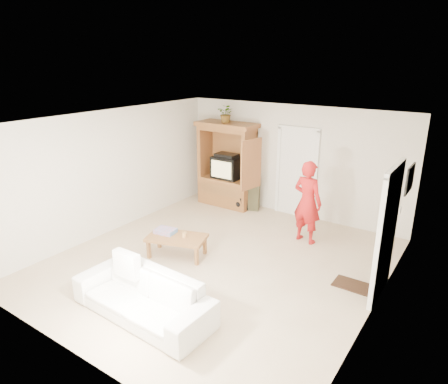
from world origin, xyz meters
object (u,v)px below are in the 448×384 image
at_px(coffee_table, 177,239).
at_px(sofa, 143,296).
at_px(man, 307,202).
at_px(armoire, 228,170).

bearing_deg(coffee_table, sofa, -82.72).
bearing_deg(man, sofa, 85.36).
relative_size(sofa, coffee_table, 1.79).
xyz_separation_m(man, sofa, (-0.94, -3.67, -0.53)).
bearing_deg(armoire, man, -19.70).
xyz_separation_m(armoire, coffee_table, (0.79, -2.90, -0.55)).
bearing_deg(man, armoire, -9.98).
height_order(armoire, man, armoire).
relative_size(armoire, sofa, 0.96).
xyz_separation_m(man, coffee_table, (-1.74, -1.99, -0.50)).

